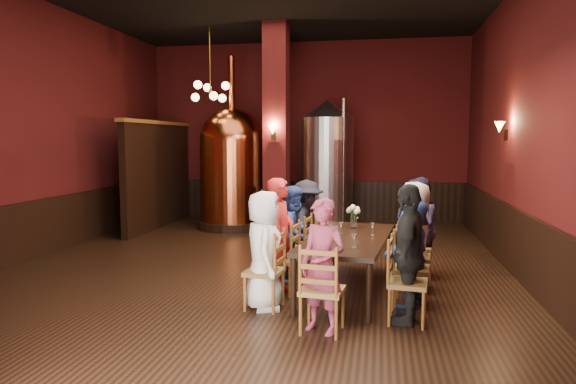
% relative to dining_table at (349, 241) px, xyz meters
% --- Properties ---
extents(room, '(10.00, 10.02, 4.50)m').
position_rel_dining_table_xyz_m(room, '(-1.51, 1.22, 1.56)').
color(room, black).
rests_on(room, ground).
extents(wainscot_right, '(0.08, 9.90, 1.00)m').
position_rel_dining_table_xyz_m(wainscot_right, '(2.45, 1.22, -0.19)').
color(wainscot_right, black).
rests_on(wainscot_right, ground).
extents(wainscot_back, '(7.90, 0.08, 1.00)m').
position_rel_dining_table_xyz_m(wainscot_back, '(-1.51, 6.18, -0.19)').
color(wainscot_back, black).
rests_on(wainscot_back, ground).
extents(wainscot_left, '(0.08, 9.90, 1.00)m').
position_rel_dining_table_xyz_m(wainscot_left, '(-5.47, 1.22, -0.19)').
color(wainscot_left, black).
rests_on(wainscot_left, ground).
extents(column, '(0.58, 0.58, 4.50)m').
position_rel_dining_table_xyz_m(column, '(-1.81, 4.02, 1.56)').
color(column, '#470F10').
rests_on(column, ground).
extents(partition, '(0.22, 3.50, 2.40)m').
position_rel_dining_table_xyz_m(partition, '(-4.71, 4.42, 0.51)').
color(partition, black).
rests_on(partition, ground).
extents(pendant_cluster, '(0.90, 0.90, 1.70)m').
position_rel_dining_table_xyz_m(pendant_cluster, '(-3.31, 4.12, 2.41)').
color(pendant_cluster, '#A57226').
rests_on(pendant_cluster, room).
extents(sconce_wall, '(0.20, 0.20, 0.36)m').
position_rel_dining_table_xyz_m(sconce_wall, '(2.39, 2.02, 1.51)').
color(sconce_wall, black).
rests_on(sconce_wall, room).
extents(sconce_column, '(0.20, 0.20, 0.36)m').
position_rel_dining_table_xyz_m(sconce_column, '(-1.81, 3.72, 1.51)').
color(sconce_column, black).
rests_on(sconce_column, column).
extents(dining_table, '(1.27, 2.50, 0.75)m').
position_rel_dining_table_xyz_m(dining_table, '(0.00, 0.00, 0.00)').
color(dining_table, black).
rests_on(dining_table, ground).
extents(chair_0, '(0.51, 0.51, 0.92)m').
position_rel_dining_table_xyz_m(chair_0, '(-0.96, -0.90, -0.23)').
color(chair_0, olive).
rests_on(chair_0, ground).
extents(person_0, '(0.61, 0.79, 1.44)m').
position_rel_dining_table_xyz_m(person_0, '(-0.96, -0.90, 0.03)').
color(person_0, white).
rests_on(person_0, ground).
extents(chair_1, '(0.51, 0.51, 0.92)m').
position_rel_dining_table_xyz_m(chair_1, '(-0.88, -0.23, -0.23)').
color(chair_1, olive).
rests_on(chair_1, ground).
extents(person_1, '(0.43, 0.60, 1.54)m').
position_rel_dining_table_xyz_m(person_1, '(-0.88, -0.23, 0.08)').
color(person_1, red).
rests_on(person_1, ground).
extents(chair_2, '(0.51, 0.51, 0.92)m').
position_rel_dining_table_xyz_m(chair_2, '(-0.81, 0.43, -0.23)').
color(chair_2, olive).
rests_on(chair_2, ground).
extents(person_2, '(0.50, 0.74, 1.39)m').
position_rel_dining_table_xyz_m(person_2, '(-0.81, 0.43, 0.00)').
color(person_2, navy).
rests_on(person_2, ground).
extents(chair_3, '(0.51, 0.51, 0.92)m').
position_rel_dining_table_xyz_m(chair_3, '(-0.73, 1.09, -0.23)').
color(chair_3, olive).
rests_on(chair_3, ground).
extents(person_3, '(0.64, 0.98, 1.42)m').
position_rel_dining_table_xyz_m(person_3, '(-0.73, 1.09, 0.02)').
color(person_3, black).
rests_on(person_3, ground).
extents(chair_4, '(0.51, 0.51, 0.92)m').
position_rel_dining_table_xyz_m(chair_4, '(0.73, -1.09, -0.23)').
color(chair_4, olive).
rests_on(chair_4, ground).
extents(person_4, '(0.56, 0.98, 1.57)m').
position_rel_dining_table_xyz_m(person_4, '(0.73, -1.09, 0.10)').
color(person_4, black).
rests_on(person_4, ground).
extents(chair_5, '(0.51, 0.51, 0.92)m').
position_rel_dining_table_xyz_m(chair_5, '(0.81, -0.43, -0.23)').
color(chair_5, olive).
rests_on(chair_5, ground).
extents(person_5, '(0.73, 1.30, 1.34)m').
position_rel_dining_table_xyz_m(person_5, '(0.81, -0.43, -0.02)').
color(person_5, '#33519B').
rests_on(person_5, ground).
extents(chair_6, '(0.51, 0.51, 0.92)m').
position_rel_dining_table_xyz_m(chair_6, '(0.88, 0.23, -0.23)').
color(chair_6, olive).
rests_on(chair_6, ground).
extents(person_6, '(0.67, 0.83, 1.48)m').
position_rel_dining_table_xyz_m(person_6, '(0.88, 0.23, 0.05)').
color(person_6, '#BEAEA8').
rests_on(person_6, ground).
extents(chair_7, '(0.51, 0.51, 0.92)m').
position_rel_dining_table_xyz_m(chair_7, '(0.96, 0.90, -0.23)').
color(chair_7, olive).
rests_on(chair_7, ground).
extents(person_7, '(0.38, 0.74, 1.50)m').
position_rel_dining_table_xyz_m(person_7, '(0.96, 0.90, 0.06)').
color(person_7, '#1E1B36').
rests_on(person_7, ground).
extents(chair_8, '(0.51, 0.51, 0.92)m').
position_rel_dining_table_xyz_m(chair_8, '(-0.18, -1.54, -0.23)').
color(chair_8, olive).
rests_on(chair_8, ground).
extents(person_8, '(0.62, 0.54, 1.44)m').
position_rel_dining_table_xyz_m(person_8, '(-0.18, -1.54, 0.03)').
color(person_8, '#97324F').
rests_on(person_8, ground).
extents(copper_kettle, '(1.66, 1.66, 3.93)m').
position_rel_dining_table_xyz_m(copper_kettle, '(-2.97, 4.61, 0.75)').
color(copper_kettle, black).
rests_on(copper_kettle, ground).
extents(steel_vessel, '(1.39, 1.39, 2.95)m').
position_rel_dining_table_xyz_m(steel_vessel, '(-0.82, 4.97, 0.79)').
color(steel_vessel, '#B2B2B7').
rests_on(steel_vessel, ground).
extents(rose_vase, '(0.21, 0.21, 0.35)m').
position_rel_dining_table_xyz_m(rose_vase, '(0.03, 0.69, 0.29)').
color(rose_vase, white).
rests_on(rose_vase, dining_table).
extents(wine_glass_0, '(0.07, 0.07, 0.17)m').
position_rel_dining_table_xyz_m(wine_glass_0, '(0.31, 0.16, 0.15)').
color(wine_glass_0, white).
rests_on(wine_glass_0, dining_table).
extents(wine_glass_1, '(0.07, 0.07, 0.17)m').
position_rel_dining_table_xyz_m(wine_glass_1, '(-0.11, 0.13, 0.15)').
color(wine_glass_1, white).
rests_on(wine_glass_1, dining_table).
extents(wine_glass_2, '(0.07, 0.07, 0.17)m').
position_rel_dining_table_xyz_m(wine_glass_2, '(-0.37, -0.71, 0.15)').
color(wine_glass_2, white).
rests_on(wine_glass_2, dining_table).
extents(wine_glass_3, '(0.07, 0.07, 0.17)m').
position_rel_dining_table_xyz_m(wine_glass_3, '(-0.15, -0.17, 0.15)').
color(wine_glass_3, white).
rests_on(wine_glass_3, dining_table).
extents(wine_glass_4, '(0.07, 0.07, 0.17)m').
position_rel_dining_table_xyz_m(wine_glass_4, '(0.07, 0.72, 0.15)').
color(wine_glass_4, white).
rests_on(wine_glass_4, dining_table).
extents(wine_glass_5, '(0.07, 0.07, 0.17)m').
position_rel_dining_table_xyz_m(wine_glass_5, '(0.11, -0.71, 0.15)').
color(wine_glass_5, white).
rests_on(wine_glass_5, dining_table).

